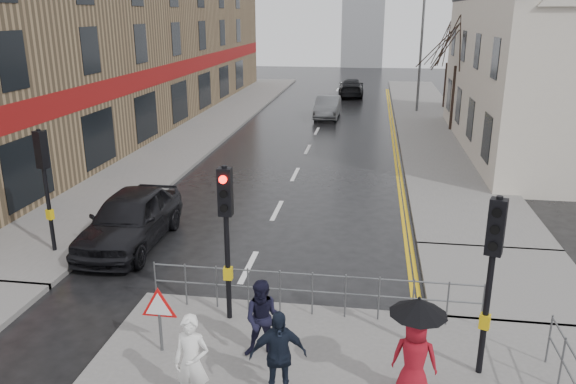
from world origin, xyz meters
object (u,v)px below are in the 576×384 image
(pedestrian_d, at_px, (278,356))
(car_parked, at_px, (130,219))
(pedestrian_with_umbrella, at_px, (416,343))
(car_mid, at_px, (328,107))
(pedestrian_b, at_px, (264,320))
(pedestrian_a, at_px, (192,362))

(pedestrian_d, relative_size, car_parked, 0.35)
(pedestrian_with_umbrella, relative_size, car_mid, 0.47)
(pedestrian_b, relative_size, car_parked, 0.34)
(car_mid, bearing_deg, pedestrian_with_umbrella, -81.46)
(pedestrian_with_umbrella, relative_size, pedestrian_d, 1.16)
(pedestrian_with_umbrella, bearing_deg, pedestrian_d, -172.22)
(car_mid, bearing_deg, car_parked, -99.57)
(pedestrian_d, height_order, car_parked, pedestrian_d)
(pedestrian_with_umbrella, distance_m, car_mid, 27.51)
(pedestrian_with_umbrella, height_order, car_mid, pedestrian_with_umbrella)
(pedestrian_with_umbrella, relative_size, car_parked, 0.41)
(pedestrian_b, relative_size, pedestrian_d, 0.95)
(pedestrian_d, distance_m, car_mid, 27.61)
(pedestrian_a, height_order, pedestrian_d, pedestrian_a)
(car_parked, bearing_deg, pedestrian_d, -50.02)
(pedestrian_a, bearing_deg, pedestrian_b, 65.18)
(pedestrian_a, bearing_deg, pedestrian_d, 21.59)
(car_parked, distance_m, car_mid, 21.67)
(car_mid, bearing_deg, pedestrian_a, -89.02)
(pedestrian_d, bearing_deg, pedestrian_b, 96.25)
(pedestrian_with_umbrella, height_order, car_parked, pedestrian_with_umbrella)
(pedestrian_d, relative_size, car_mid, 0.40)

